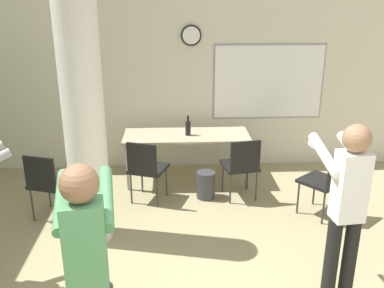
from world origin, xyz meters
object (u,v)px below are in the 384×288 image
Objects in this scene: chair_mid_room at (326,179)px; chair_near_pillar at (48,181)px; folding_table at (186,137)px; chair_table_right at (242,164)px; chair_table_left at (146,166)px; person_playing_side at (346,202)px; bottle_on_table at (188,128)px; person_playing_front at (88,267)px.

chair_mid_room and chair_near_pillar have the same top height.
chair_table_right reaches higher than folding_table.
person_playing_side reaches higher than chair_table_left.
chair_table_right is 1.00× the size of chair_near_pillar.
person_playing_side is (0.54, -2.05, 0.48)m from chair_table_right.
bottle_on_table is 0.33× the size of chair_table_left.
chair_mid_room is 2.26m from chair_table_left.
bottle_on_table reaches higher than chair_mid_room.
bottle_on_table is at bearing -63.33° from folding_table.
folding_table is 0.96m from chair_table_right.
chair_mid_room is 0.50× the size of person_playing_front.
chair_mid_room is at bearing -34.81° from folding_table.
folding_table is at bearing 114.94° from person_playing_side.
person_playing_side reaches higher than bottle_on_table.
chair_table_right is at bearing -40.68° from bottle_on_table.
person_playing_front is at bearing -116.91° from chair_table_right.
bottle_on_table is (0.02, -0.04, 0.16)m from folding_table.
person_playing_side is at bearing -75.25° from chair_table_right.
chair_table_right is at bearing 63.09° from person_playing_front.
chair_table_right and chair_near_pillar have the same top height.
chair_table_left is (-0.55, -0.66, -0.17)m from folding_table.
person_playing_side is at bearing -65.06° from folding_table.
bottle_on_table is 0.33× the size of chair_table_right.
person_playing_side is at bearing -28.85° from chair_near_pillar.
person_playing_front reaches higher than chair_near_pillar.
chair_near_pillar is at bearing -149.87° from bottle_on_table.
chair_table_left is at bearing -178.53° from chair_table_right.
chair_mid_room is 1.00× the size of chair_table_left.
chair_table_left is (-2.21, 0.49, 0.00)m from chair_mid_room.
person_playing_side reaches higher than chair_table_right.
chair_table_right is 2.45m from chair_near_pillar.
person_playing_side reaches higher than folding_table.
bottle_on_table is 2.03m from chair_near_pillar.
chair_table_right is 1.00× the size of chair_mid_room.
person_playing_front is (-2.42, -2.35, 0.51)m from chair_mid_room.
bottle_on_table is 0.33× the size of chair_near_pillar.
chair_table_left is (-0.57, -0.62, -0.32)m from bottle_on_table.
chair_table_right is 0.52× the size of person_playing_side.
chair_near_pillar is at bearing 111.27° from person_playing_front.
bottle_on_table is 0.33× the size of chair_mid_room.
chair_table_left reaches higher than folding_table.
chair_table_right and chair_table_left have the same top height.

